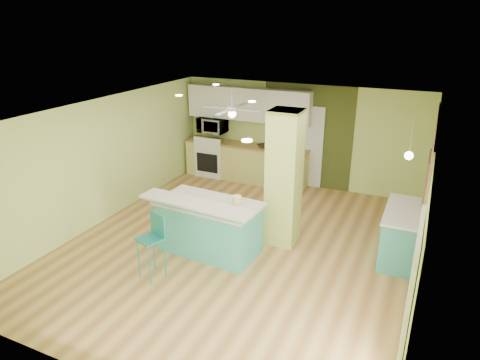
% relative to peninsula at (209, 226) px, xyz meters
% --- Properties ---
extents(floor, '(6.00, 7.00, 0.01)m').
position_rel_peninsula_xyz_m(floor, '(0.41, 0.41, -0.51)').
color(floor, olive).
rests_on(floor, ground).
extents(ceiling, '(6.00, 7.00, 0.01)m').
position_rel_peninsula_xyz_m(ceiling, '(0.41, 0.41, 2.00)').
color(ceiling, white).
rests_on(ceiling, wall_back).
extents(wall_back, '(6.00, 0.01, 2.50)m').
position_rel_peninsula_xyz_m(wall_back, '(0.41, 3.91, 0.74)').
color(wall_back, '#C3DA74').
rests_on(wall_back, floor).
extents(wall_front, '(6.00, 0.01, 2.50)m').
position_rel_peninsula_xyz_m(wall_front, '(0.41, -3.10, 0.74)').
color(wall_front, '#C3DA74').
rests_on(wall_front, floor).
extents(wall_left, '(0.01, 7.00, 2.50)m').
position_rel_peninsula_xyz_m(wall_left, '(-2.60, 0.41, 0.74)').
color(wall_left, '#C3DA74').
rests_on(wall_left, floor).
extents(wall_right, '(0.01, 7.00, 2.50)m').
position_rel_peninsula_xyz_m(wall_right, '(3.41, 0.41, 0.74)').
color(wall_right, '#C3DA74').
rests_on(wall_right, floor).
extents(wood_panel, '(0.02, 3.40, 2.50)m').
position_rel_peninsula_xyz_m(wood_panel, '(3.40, 1.01, 0.74)').
color(wood_panel, '#83654A').
rests_on(wood_panel, floor).
extents(olive_accent, '(2.20, 0.02, 2.50)m').
position_rel_peninsula_xyz_m(olive_accent, '(0.61, 3.90, 0.74)').
color(olive_accent, '#3E471C').
rests_on(olive_accent, floor).
extents(interior_door, '(0.82, 0.05, 2.00)m').
position_rel_peninsula_xyz_m(interior_door, '(0.61, 3.87, 0.49)').
color(interior_door, silver).
rests_on(interior_door, floor).
extents(french_door, '(0.04, 1.08, 2.10)m').
position_rel_peninsula_xyz_m(french_door, '(3.38, -1.89, 0.54)').
color(french_door, white).
rests_on(french_door, floor).
extents(column, '(0.55, 0.55, 2.50)m').
position_rel_peninsula_xyz_m(column, '(1.06, 0.91, 0.74)').
color(column, '#ADC159').
rests_on(column, floor).
extents(kitchen_run, '(3.25, 0.63, 0.94)m').
position_rel_peninsula_xyz_m(kitchen_run, '(-0.89, 3.61, -0.04)').
color(kitchen_run, '#CCC86B').
rests_on(kitchen_run, floor).
extents(stove, '(0.76, 0.66, 1.08)m').
position_rel_peninsula_xyz_m(stove, '(-1.84, 3.60, -0.05)').
color(stove, white).
rests_on(stove, floor).
extents(upper_cabinets, '(3.20, 0.34, 0.80)m').
position_rel_peninsula_xyz_m(upper_cabinets, '(-0.89, 3.73, 1.44)').
color(upper_cabinets, white).
rests_on(upper_cabinets, wall_back).
extents(microwave, '(0.70, 0.48, 0.39)m').
position_rel_peninsula_xyz_m(microwave, '(-1.84, 3.61, 0.84)').
color(microwave, silver).
rests_on(microwave, wall_back).
extents(ceiling_fan, '(1.41, 1.41, 0.61)m').
position_rel_peninsula_xyz_m(ceiling_fan, '(-0.69, 2.41, 1.57)').
color(ceiling_fan, silver).
rests_on(ceiling_fan, ceiling).
extents(pendant_lamp, '(0.14, 0.14, 0.69)m').
position_rel_peninsula_xyz_m(pendant_lamp, '(3.06, 1.16, 1.38)').
color(pendant_lamp, silver).
rests_on(pendant_lamp, ceiling).
extents(wall_decor, '(0.03, 0.90, 0.70)m').
position_rel_peninsula_xyz_m(wall_decor, '(3.37, 1.21, 1.04)').
color(wall_decor, brown).
rests_on(wall_decor, wood_panel).
extents(peninsula, '(2.08, 1.21, 1.10)m').
position_rel_peninsula_xyz_m(peninsula, '(0.00, 0.00, 0.00)').
color(peninsula, teal).
rests_on(peninsula, floor).
extents(bar_stool, '(0.46, 0.46, 1.08)m').
position_rel_peninsula_xyz_m(bar_stool, '(-0.42, -1.03, 0.22)').
color(bar_stool, teal).
rests_on(bar_stool, floor).
extents(side_counter, '(0.60, 1.41, 0.91)m').
position_rel_peninsula_xyz_m(side_counter, '(3.11, 1.21, -0.05)').
color(side_counter, teal).
rests_on(side_counter, floor).
extents(fruit_bowl, '(0.38, 0.38, 0.07)m').
position_rel_peninsula_xyz_m(fruit_bowl, '(-0.40, 3.58, 0.47)').
color(fruit_bowl, '#372316').
rests_on(fruit_bowl, kitchen_run).
extents(canister, '(0.15, 0.15, 0.15)m').
position_rel_peninsula_xyz_m(canister, '(0.48, 0.15, 0.52)').
color(canister, yellow).
rests_on(canister, peninsula).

